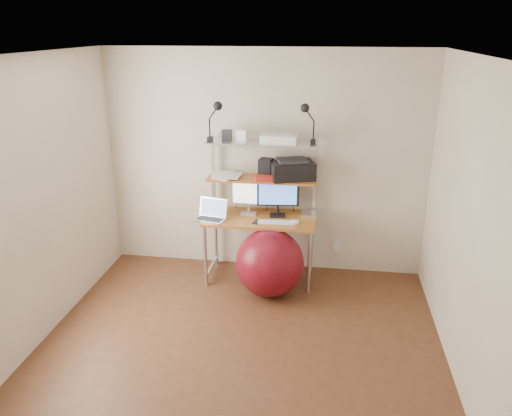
{
  "coord_description": "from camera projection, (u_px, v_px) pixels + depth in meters",
  "views": [
    {
      "loc": [
        0.69,
        -3.57,
        2.71
      ],
      "look_at": [
        -0.0,
        1.15,
        0.95
      ],
      "focal_mm": 35.0,
      "sensor_mm": 36.0,
      "label": 1
    }
  ],
  "objects": [
    {
      "name": "red_box",
      "position": [
        264.0,
        178.0,
        5.31
      ],
      "size": [
        0.22,
        0.18,
        0.05
      ],
      "primitive_type": "cube",
      "rotation": [
        0.0,
        0.0,
        0.3
      ],
      "color": "red",
      "rests_on": "mid_shelf"
    },
    {
      "name": "wall_outlet",
      "position": [
        336.0,
        246.0,
        5.78
      ],
      "size": [
        0.08,
        0.01,
        0.12
      ],
      "primitive_type": "cube",
      "color": "white",
      "rests_on": "room"
    },
    {
      "name": "paper_stack",
      "position": [
        225.0,
        175.0,
        5.46
      ],
      "size": [
        0.38,
        0.42,
        0.02
      ],
      "color": "white",
      "rests_on": "mid_shelf"
    },
    {
      "name": "monitor_black",
      "position": [
        278.0,
        196.0,
        5.4
      ],
      "size": [
        0.46,
        0.14,
        0.46
      ],
      "rotation": [
        0.0,
        0.0,
        0.11
      ],
      "color": "black",
      "rests_on": "desktop"
    },
    {
      "name": "computer_desk",
      "position": [
        261.0,
        197.0,
        5.41
      ],
      "size": [
        1.2,
        0.6,
        1.57
      ],
      "color": "#B36722",
      "rests_on": "ground"
    },
    {
      "name": "scanner",
      "position": [
        279.0,
        138.0,
        5.21
      ],
      "size": [
        0.38,
        0.26,
        0.1
      ],
      "rotation": [
        0.0,
        0.0,
        -0.03
      ],
      "color": "white",
      "rests_on": "top_shelf"
    },
    {
      "name": "exercise_ball",
      "position": [
        270.0,
        263.0,
        5.24
      ],
      "size": [
        0.72,
        0.72,
        0.72
      ],
      "primitive_type": "sphere",
      "color": "maroon",
      "rests_on": "floor"
    },
    {
      "name": "mac_mini",
      "position": [
        310.0,
        214.0,
        5.46
      ],
      "size": [
        0.21,
        0.21,
        0.04
      ],
      "primitive_type": "cube",
      "rotation": [
        0.0,
        0.0,
        -0.09
      ],
      "color": "silver",
      "rests_on": "desktop"
    },
    {
      "name": "room",
      "position": [
        235.0,
        222.0,
        3.91
      ],
      "size": [
        3.6,
        3.6,
        3.6
      ],
      "color": "brown",
      "rests_on": "ground"
    },
    {
      "name": "nas_cube",
      "position": [
        266.0,
        168.0,
        5.39
      ],
      "size": [
        0.16,
        0.16,
        0.21
      ],
      "primitive_type": "cube",
      "rotation": [
        0.0,
        0.0,
        -0.16
      ],
      "color": "black",
      "rests_on": "mid_shelf"
    },
    {
      "name": "mouse",
      "position": [
        294.0,
        222.0,
        5.28
      ],
      "size": [
        0.09,
        0.06,
        0.02
      ],
      "primitive_type": "cube",
      "rotation": [
        0.0,
        0.0,
        0.07
      ],
      "color": "white",
      "rests_on": "desktop"
    },
    {
      "name": "laptop",
      "position": [
        212.0,
        215.0,
        5.37
      ],
      "size": [
        0.36,
        0.32,
        0.28
      ],
      "rotation": [
        0.0,
        0.0,
        -0.22
      ],
      "color": "silver",
      "rests_on": "desktop"
    },
    {
      "name": "box_grey",
      "position": [
        227.0,
        135.0,
        5.32
      ],
      "size": [
        0.12,
        0.12,
        0.11
      ],
      "primitive_type": "cube",
      "rotation": [
        0.0,
        0.0,
        0.11
      ],
      "color": "#2A292C",
      "rests_on": "top_shelf"
    },
    {
      "name": "box_white",
      "position": [
        242.0,
        136.0,
        5.25
      ],
      "size": [
        0.12,
        0.11,
        0.13
      ],
      "primitive_type": "cube",
      "rotation": [
        0.0,
        0.0,
        -0.17
      ],
      "color": "white",
      "rests_on": "top_shelf"
    },
    {
      "name": "printer",
      "position": [
        292.0,
        169.0,
        5.34
      ],
      "size": [
        0.53,
        0.44,
        0.22
      ],
      "rotation": [
        0.0,
        0.0,
        0.32
      ],
      "color": "black",
      "rests_on": "mid_shelf"
    },
    {
      "name": "clip_lamp_left",
      "position": [
        216.0,
        113.0,
        5.13
      ],
      "size": [
        0.17,
        0.09,
        0.43
      ],
      "color": "black",
      "rests_on": "top_shelf"
    },
    {
      "name": "monitor_silver",
      "position": [
        249.0,
        194.0,
        5.45
      ],
      "size": [
        0.38,
        0.14,
        0.43
      ],
      "rotation": [
        0.0,
        0.0,
        0.02
      ],
      "color": "#AFAFB4",
      "rests_on": "desktop"
    },
    {
      "name": "phone",
      "position": [
        257.0,
        222.0,
        5.29
      ],
      "size": [
        0.1,
        0.14,
        0.01
      ],
      "primitive_type": "cube",
      "rotation": [
        0.0,
        0.0,
        -0.33
      ],
      "color": "black",
      "rests_on": "desktop"
    },
    {
      "name": "keyboard",
      "position": [
        276.0,
        222.0,
        5.28
      ],
      "size": [
        0.4,
        0.13,
        0.01
      ],
      "primitive_type": "cube",
      "rotation": [
        0.0,
        0.0,
        0.05
      ],
      "color": "white",
      "rests_on": "desktop"
    },
    {
      "name": "clip_lamp_right",
      "position": [
        307.0,
        115.0,
        5.04
      ],
      "size": [
        0.17,
        0.09,
        0.42
      ],
      "color": "black",
      "rests_on": "top_shelf"
    }
  ]
}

